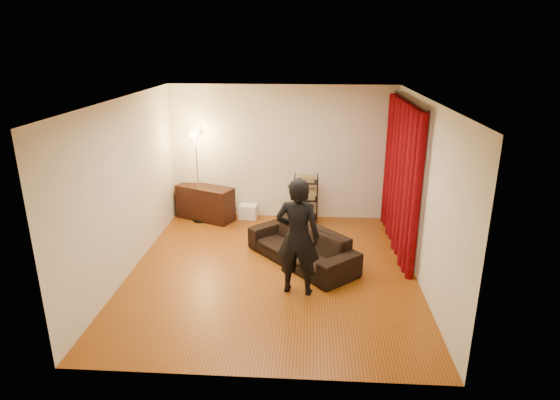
# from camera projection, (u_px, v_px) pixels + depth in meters

# --- Properties ---
(floor) EXTENTS (5.00, 5.00, 0.00)m
(floor) POSITION_uv_depth(u_px,v_px,m) (273.00, 271.00, 7.47)
(floor) COLOR brown
(floor) RESTS_ON ground
(ceiling) EXTENTS (5.00, 5.00, 0.00)m
(ceiling) POSITION_uv_depth(u_px,v_px,m) (272.00, 100.00, 6.60)
(ceiling) COLOR white
(ceiling) RESTS_ON ground
(wall_back) EXTENTS (5.00, 0.00, 5.00)m
(wall_back) POSITION_uv_depth(u_px,v_px,m) (282.00, 153.00, 9.40)
(wall_back) COLOR beige
(wall_back) RESTS_ON ground
(wall_front) EXTENTS (5.00, 0.00, 5.00)m
(wall_front) POSITION_uv_depth(u_px,v_px,m) (252.00, 266.00, 4.67)
(wall_front) COLOR beige
(wall_front) RESTS_ON ground
(wall_left) EXTENTS (0.00, 5.00, 5.00)m
(wall_left) POSITION_uv_depth(u_px,v_px,m) (126.00, 188.00, 7.17)
(wall_left) COLOR beige
(wall_left) RESTS_ON ground
(wall_right) EXTENTS (0.00, 5.00, 5.00)m
(wall_right) POSITION_uv_depth(u_px,v_px,m) (424.00, 194.00, 6.90)
(wall_right) COLOR beige
(wall_right) RESTS_ON ground
(curtain_rod) EXTENTS (0.04, 2.65, 0.04)m
(curtain_rod) POSITION_uv_depth(u_px,v_px,m) (409.00, 100.00, 7.57)
(curtain_rod) COLOR black
(curtain_rod) RESTS_ON wall_right
(curtain) EXTENTS (0.22, 2.65, 2.55)m
(curtain) POSITION_uv_depth(u_px,v_px,m) (401.00, 177.00, 7.99)
(curtain) COLOR #62040B
(curtain) RESTS_ON ground
(sofa) EXTENTS (1.92, 2.01, 0.59)m
(sofa) POSITION_uv_depth(u_px,v_px,m) (302.00, 246.00, 7.68)
(sofa) COLOR black
(sofa) RESTS_ON ground
(person) EXTENTS (0.69, 0.52, 1.73)m
(person) POSITION_uv_depth(u_px,v_px,m) (298.00, 237.00, 6.59)
(person) COLOR black
(person) RESTS_ON ground
(media_cabinet) EXTENTS (1.26, 0.90, 0.69)m
(media_cabinet) POSITION_uv_depth(u_px,v_px,m) (205.00, 203.00, 9.56)
(media_cabinet) COLOR black
(media_cabinet) RESTS_ON ground
(storage_boxes) EXTENTS (0.38, 0.32, 0.29)m
(storage_boxes) POSITION_uv_depth(u_px,v_px,m) (248.00, 212.00, 9.65)
(storage_boxes) COLOR white
(storage_boxes) RESTS_ON ground
(wire_shelf) EXTENTS (0.49, 0.38, 0.99)m
(wire_shelf) POSITION_uv_depth(u_px,v_px,m) (306.00, 199.00, 9.32)
(wire_shelf) COLOR black
(wire_shelf) RESTS_ON ground
(floor_lamp) EXTENTS (0.38, 0.38, 1.89)m
(floor_lamp) POSITION_uv_depth(u_px,v_px,m) (198.00, 176.00, 9.25)
(floor_lamp) COLOR silver
(floor_lamp) RESTS_ON ground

